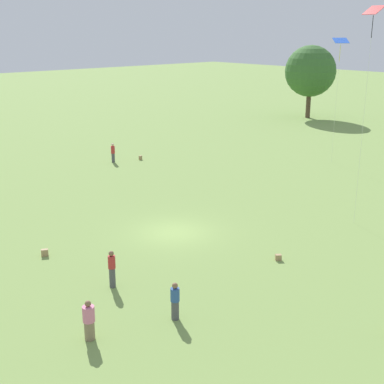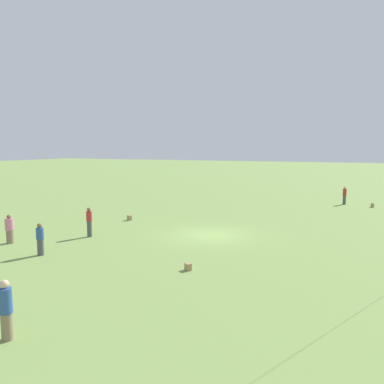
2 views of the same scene
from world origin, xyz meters
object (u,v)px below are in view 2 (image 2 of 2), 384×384
Objects in this scene: person_0 at (89,222)px; person_1 at (345,195)px; person_3 at (40,239)px; picnic_bag_0 at (129,218)px; person_4 at (10,229)px; picnic_bag_2 at (188,267)px; person_2 at (6,310)px; picnic_bag_1 at (372,205)px.

person_1 is (-19.99, 13.51, -0.03)m from person_0.
person_0 is at bearing 99.61° from person_3.
person_1 is 4.10× the size of picnic_bag_0.
picnic_bag_0 is (14.71, -14.18, -0.68)m from person_1.
person_4 is (23.01, -16.59, -0.08)m from person_1.
person_0 is at bearing -111.84° from picnic_bag_2.
person_1 is 1.05× the size of person_4.
person_3 is at bearing -56.52° from person_4.
person_1 is 31.59m from person_2.
picnic_bag_0 is 21.61m from picnic_bag_1.
person_3 is at bearing 23.15° from person_2.
person_4 is (-1.05, -3.36, -0.02)m from person_3.
picnic_bag_2 is (8.46, 8.61, -0.03)m from picnic_bag_0.
person_2 is 4.62× the size of picnic_bag_1.
person_0 reaches higher than picnic_bag_0.
picnic_bag_1 is at bearing -35.56° from person_2.
picnic_bag_1 is at bearing 10.34° from person_4.
picnic_bag_1 is (-19.17, 15.89, -0.71)m from person_0.
person_0 is at bearing 100.84° from person_1.
person_0 is 4.74× the size of picnic_bag_1.
picnic_bag_0 is at bearing 101.35° from person_3.
person_2 is (10.65, 5.81, -0.03)m from person_0.
picnic_bag_1 is at bearing 130.00° from picnic_bag_0.
person_0 reaches higher than person_2.
picnic_bag_2 is (3.19, 7.95, -0.75)m from person_0.
picnic_bag_1 reaches higher than picnic_bag_2.
picnic_bag_1 is (0.82, 2.37, -0.68)m from person_1.
person_4 is 3.90× the size of picnic_bag_0.
person_0 is 24.91m from picnic_bag_1.
person_4 reaches higher than picnic_bag_2.
person_2 reaches higher than picnic_bag_1.
person_4 is at bearing 62.60° from person_0.
person_0 is 12.13m from person_2.
picnic_bag_1 is (-23.25, 15.60, -0.62)m from person_3.
person_3 is 3.89× the size of picnic_bag_0.
picnic_bag_1 is at bearing 160.45° from picnic_bag_2.
person_3 reaches higher than picnic_bag_2.
person_0 is 24.13m from person_1.
person_3 is 28.00m from picnic_bag_1.
person_2 is 4.15× the size of picnic_bag_0.
person_1 is at bearing -106.06° from person_0.
person_1 is 1.06× the size of person_3.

